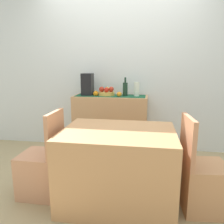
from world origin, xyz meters
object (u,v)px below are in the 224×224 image
(chair_near_window, at_px, (42,170))
(coffee_maker, at_px, (88,84))
(sideboard_console, at_px, (111,124))
(fruit_bowl, at_px, (106,94))
(ceramic_vase, at_px, (137,89))
(chair_by_corner, at_px, (202,183))
(dining_table, at_px, (118,166))
(wine_bottle, at_px, (125,89))

(chair_near_window, bearing_deg, coffee_maker, 82.88)
(chair_near_window, bearing_deg, sideboard_console, 68.12)
(sideboard_console, bearing_deg, fruit_bowl, 180.00)
(fruit_bowl, xyz_separation_m, coffee_maker, (-0.29, 0.00, 0.13))
(ceramic_vase, bearing_deg, fruit_bowl, 180.00)
(chair_by_corner, bearing_deg, dining_table, 179.88)
(sideboard_console, distance_m, chair_near_window, 1.39)
(sideboard_console, relative_size, coffee_maker, 3.33)
(sideboard_console, xyz_separation_m, dining_table, (0.29, -1.28, -0.07))
(ceramic_vase, relative_size, chair_near_window, 0.24)
(chair_near_window, bearing_deg, fruit_bowl, 70.52)
(sideboard_console, xyz_separation_m, coffee_maker, (-0.35, 0.00, 0.61))
(wine_bottle, distance_m, dining_table, 1.42)
(fruit_bowl, bearing_deg, chair_near_window, -109.48)
(chair_by_corner, bearing_deg, coffee_maker, 138.50)
(chair_by_corner, bearing_deg, fruit_bowl, 132.05)
(ceramic_vase, height_order, chair_near_window, ceramic_vase)
(sideboard_console, bearing_deg, ceramic_vase, 0.00)
(fruit_bowl, bearing_deg, ceramic_vase, 0.00)
(dining_table, xyz_separation_m, chair_near_window, (-0.80, -0.00, -0.10))
(chair_near_window, bearing_deg, ceramic_vase, 54.70)
(ceramic_vase, bearing_deg, wine_bottle, 180.00)
(fruit_bowl, xyz_separation_m, ceramic_vase, (0.45, 0.00, 0.07))
(ceramic_vase, relative_size, dining_table, 0.20)
(fruit_bowl, relative_size, wine_bottle, 0.87)
(fruit_bowl, relative_size, chair_by_corner, 0.27)
(sideboard_console, distance_m, coffee_maker, 0.71)
(wine_bottle, distance_m, chair_by_corner, 1.71)
(sideboard_console, distance_m, ceramic_vase, 0.67)
(sideboard_console, xyz_separation_m, chair_near_window, (-0.51, -1.28, -0.18))
(sideboard_console, distance_m, wine_bottle, 0.59)
(coffee_maker, height_order, chair_by_corner, coffee_maker)
(wine_bottle, bearing_deg, chair_by_corner, -55.76)
(fruit_bowl, distance_m, ceramic_vase, 0.46)
(chair_near_window, distance_m, chair_by_corner, 1.60)
(fruit_bowl, relative_size, coffee_maker, 0.73)
(ceramic_vase, bearing_deg, chair_by_corner, -61.27)
(wine_bottle, distance_m, chair_near_window, 1.64)
(dining_table, relative_size, chair_by_corner, 1.19)
(sideboard_console, relative_size, fruit_bowl, 4.58)
(dining_table, relative_size, chair_near_window, 1.19)
(coffee_maker, distance_m, chair_by_corner, 2.08)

